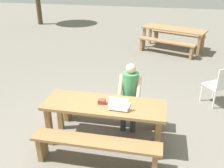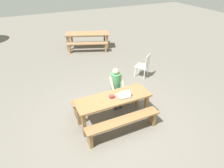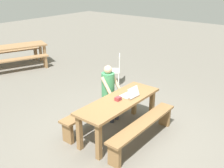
{
  "view_description": "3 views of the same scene",
  "coord_description": "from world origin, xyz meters",
  "px_view_note": "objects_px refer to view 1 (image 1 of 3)",
  "views": [
    {
      "loc": [
        0.84,
        -3.54,
        2.88
      ],
      "look_at": [
        0.08,
        0.25,
        1.02
      ],
      "focal_mm": 40.89,
      "sensor_mm": 36.0,
      "label": 1
    },
    {
      "loc": [
        -1.82,
        -3.8,
        3.77
      ],
      "look_at": [
        0.08,
        0.25,
        1.02
      ],
      "focal_mm": 31.64,
      "sensor_mm": 36.0,
      "label": 2
    },
    {
      "loc": [
        -3.88,
        -2.92,
        3.07
      ],
      "look_at": [
        0.08,
        0.25,
        1.02
      ],
      "focal_mm": 43.06,
      "sensor_mm": 36.0,
      "label": 3
    }
  ],
  "objects_px": {
    "picnic_table_front": "(104,110)",
    "picnic_table_mid": "(173,31)",
    "person_seated": "(130,92)",
    "plastic_chair": "(219,85)",
    "laptop": "(119,105)",
    "small_pouch": "(102,102)"
  },
  "relations": [
    {
      "from": "small_pouch",
      "to": "plastic_chair",
      "type": "relative_size",
      "value": 0.13
    },
    {
      "from": "plastic_chair",
      "to": "picnic_table_mid",
      "type": "xyz_separation_m",
      "value": [
        -0.92,
        3.84,
        0.18
      ]
    },
    {
      "from": "picnic_table_front",
      "to": "person_seated",
      "type": "relative_size",
      "value": 1.57
    },
    {
      "from": "small_pouch",
      "to": "picnic_table_mid",
      "type": "xyz_separation_m",
      "value": [
        1.26,
        5.61,
        -0.15
      ]
    },
    {
      "from": "small_pouch",
      "to": "picnic_table_mid",
      "type": "distance_m",
      "value": 5.75
    },
    {
      "from": "picnic_table_front",
      "to": "plastic_chair",
      "type": "height_order",
      "value": "plastic_chair"
    },
    {
      "from": "person_seated",
      "to": "picnic_table_mid",
      "type": "distance_m",
      "value": 5.14
    },
    {
      "from": "plastic_chair",
      "to": "picnic_table_mid",
      "type": "height_order",
      "value": "plastic_chair"
    },
    {
      "from": "laptop",
      "to": "small_pouch",
      "type": "distance_m",
      "value": 0.32
    },
    {
      "from": "picnic_table_front",
      "to": "plastic_chair",
      "type": "relative_size",
      "value": 2.21
    },
    {
      "from": "person_seated",
      "to": "picnic_table_front",
      "type": "bearing_deg",
      "value": -123.14
    },
    {
      "from": "laptop",
      "to": "picnic_table_front",
      "type": "bearing_deg",
      "value": -13.3
    },
    {
      "from": "plastic_chair",
      "to": "picnic_table_front",
      "type": "bearing_deg",
      "value": 3.49
    },
    {
      "from": "laptop",
      "to": "picnic_table_mid",
      "type": "xyz_separation_m",
      "value": [
        0.95,
        5.68,
        -0.17
      ]
    },
    {
      "from": "small_pouch",
      "to": "picnic_table_mid",
      "type": "height_order",
      "value": "small_pouch"
    },
    {
      "from": "person_seated",
      "to": "plastic_chair",
      "type": "distance_m",
      "value": 2.18
    },
    {
      "from": "laptop",
      "to": "picnic_table_mid",
      "type": "bearing_deg",
      "value": -96.37
    },
    {
      "from": "plastic_chair",
      "to": "laptop",
      "type": "bearing_deg",
      "value": 8.53
    },
    {
      "from": "plastic_chair",
      "to": "picnic_table_mid",
      "type": "distance_m",
      "value": 3.95
    },
    {
      "from": "picnic_table_front",
      "to": "picnic_table_mid",
      "type": "height_order",
      "value": "same"
    },
    {
      "from": "picnic_table_front",
      "to": "picnic_table_mid",
      "type": "xyz_separation_m",
      "value": [
        1.22,
        5.6,
        0.01
      ]
    },
    {
      "from": "picnic_table_mid",
      "to": "person_seated",
      "type": "bearing_deg",
      "value": -79.04
    }
  ]
}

